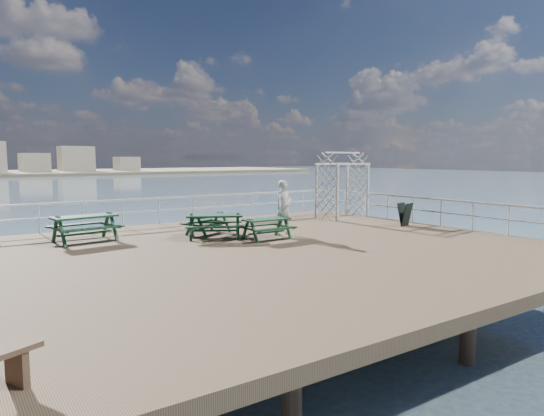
{
  "coord_description": "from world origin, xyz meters",
  "views": [
    {
      "loc": [
        -7.19,
        -11.78,
        2.7
      ],
      "look_at": [
        1.38,
        0.77,
        1.1
      ],
      "focal_mm": 32.0,
      "sensor_mm": 36.0,
      "label": 1
    }
  ],
  "objects_px": {
    "picnic_table_a": "(85,223)",
    "person": "(284,208)",
    "picnic_table_b": "(267,224)",
    "trellis_arbor": "(342,188)",
    "picnic_table_c": "(209,220)",
    "picnic_table_d": "(215,221)"
  },
  "relations": [
    {
      "from": "picnic_table_a",
      "to": "picnic_table_b",
      "type": "bearing_deg",
      "value": -36.82
    },
    {
      "from": "picnic_table_c",
      "to": "trellis_arbor",
      "type": "distance_m",
      "value": 7.18
    },
    {
      "from": "trellis_arbor",
      "to": "picnic_table_a",
      "type": "bearing_deg",
      "value": 171.4
    },
    {
      "from": "picnic_table_b",
      "to": "picnic_table_d",
      "type": "height_order",
      "value": "picnic_table_d"
    },
    {
      "from": "picnic_table_a",
      "to": "picnic_table_c",
      "type": "bearing_deg",
      "value": -18.71
    },
    {
      "from": "picnic_table_c",
      "to": "person",
      "type": "height_order",
      "value": "person"
    },
    {
      "from": "picnic_table_a",
      "to": "picnic_table_d",
      "type": "xyz_separation_m",
      "value": [
        3.75,
        -1.73,
        -0.04
      ]
    },
    {
      "from": "trellis_arbor",
      "to": "person",
      "type": "xyz_separation_m",
      "value": [
        -5.03,
        -2.51,
        -0.35
      ]
    },
    {
      "from": "picnic_table_c",
      "to": "trellis_arbor",
      "type": "xyz_separation_m",
      "value": [
        7.09,
        0.82,
        0.81
      ]
    },
    {
      "from": "person",
      "to": "picnic_table_c",
      "type": "bearing_deg",
      "value": 132.97
    },
    {
      "from": "picnic_table_d",
      "to": "person",
      "type": "bearing_deg",
      "value": 10.59
    },
    {
      "from": "picnic_table_c",
      "to": "trellis_arbor",
      "type": "height_order",
      "value": "trellis_arbor"
    },
    {
      "from": "picnic_table_d",
      "to": "trellis_arbor",
      "type": "height_order",
      "value": "trellis_arbor"
    },
    {
      "from": "picnic_table_b",
      "to": "picnic_table_d",
      "type": "xyz_separation_m",
      "value": [
        -1.35,
        1.12,
        0.08
      ]
    },
    {
      "from": "picnic_table_b",
      "to": "trellis_arbor",
      "type": "xyz_separation_m",
      "value": [
        6.0,
        2.88,
        0.81
      ]
    },
    {
      "from": "picnic_table_b",
      "to": "picnic_table_c",
      "type": "bearing_deg",
      "value": 117.94
    },
    {
      "from": "picnic_table_b",
      "to": "person",
      "type": "relative_size",
      "value": 0.83
    },
    {
      "from": "trellis_arbor",
      "to": "person",
      "type": "relative_size",
      "value": 1.54
    },
    {
      "from": "picnic_table_c",
      "to": "picnic_table_a",
      "type": "bearing_deg",
      "value": 145.99
    },
    {
      "from": "picnic_table_a",
      "to": "person",
      "type": "relative_size",
      "value": 1.13
    },
    {
      "from": "picnic_table_b",
      "to": "picnic_table_c",
      "type": "xyz_separation_m",
      "value": [
        -1.09,
        2.06,
        0.0
      ]
    },
    {
      "from": "picnic_table_a",
      "to": "person",
      "type": "distance_m",
      "value": 6.55
    }
  ]
}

